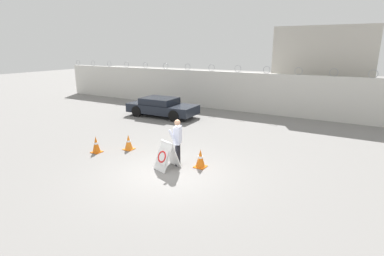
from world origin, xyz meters
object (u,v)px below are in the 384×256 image
(traffic_cone_near, at_px, (96,144))
(traffic_cone_mid, at_px, (200,158))
(security_guard, at_px, (177,140))
(traffic_cone_far, at_px, (129,142))
(barricade_sign, at_px, (166,156))
(parked_car_front_coupe, at_px, (162,107))

(traffic_cone_near, distance_m, traffic_cone_mid, 4.59)
(security_guard, bearing_deg, traffic_cone_near, -99.59)
(traffic_cone_far, bearing_deg, barricade_sign, -19.54)
(traffic_cone_mid, xyz_separation_m, traffic_cone_far, (-3.60, 0.18, -0.01))
(barricade_sign, height_order, traffic_cone_mid, barricade_sign)
(traffic_cone_far, relative_size, parked_car_front_coupe, 0.15)
(traffic_cone_far, bearing_deg, security_guard, -8.44)
(security_guard, relative_size, traffic_cone_mid, 2.57)
(traffic_cone_near, bearing_deg, barricade_sign, 0.55)
(security_guard, relative_size, traffic_cone_far, 2.66)
(security_guard, xyz_separation_m, traffic_cone_near, (-3.69, -0.55, -0.63))
(barricade_sign, bearing_deg, traffic_cone_near, -161.57)
(barricade_sign, xyz_separation_m, traffic_cone_near, (-3.52, -0.03, -0.16))
(barricade_sign, distance_m, parked_car_front_coupe, 8.53)
(traffic_cone_mid, bearing_deg, parked_car_front_coupe, 134.85)
(parked_car_front_coupe, bearing_deg, traffic_cone_far, -69.15)
(traffic_cone_near, relative_size, traffic_cone_far, 1.06)
(security_guard, distance_m, parked_car_front_coupe, 8.23)
(traffic_cone_mid, bearing_deg, barricade_sign, -143.38)
(security_guard, distance_m, traffic_cone_far, 2.87)
(traffic_cone_near, xyz_separation_m, traffic_cone_mid, (4.52, 0.78, -0.01))
(traffic_cone_near, bearing_deg, parked_car_front_coupe, 102.72)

